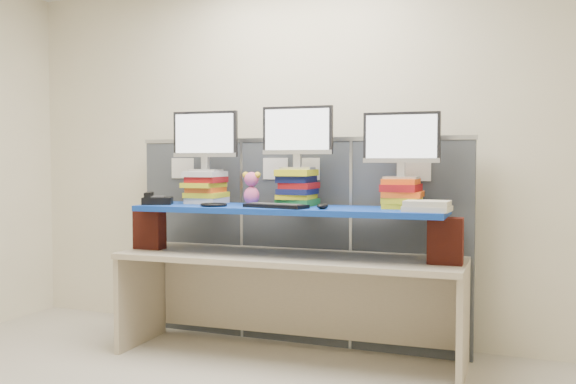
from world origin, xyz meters
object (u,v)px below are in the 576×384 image
at_px(keyboard, 276,206).
at_px(desk_phone, 156,200).
at_px(monitor_center, 297,134).
at_px(monitor_right, 401,141).
at_px(desk, 288,276).
at_px(blue_board, 288,210).
at_px(monitor_left, 205,137).

relative_size(keyboard, desk_phone, 1.74).
height_order(monitor_center, monitor_right, monitor_center).
distance_m(keyboard, desk_phone, 0.92).
bearing_deg(monitor_right, desk, -170.97).
distance_m(blue_board, keyboard, 0.13).
bearing_deg(monitor_center, desk_phone, -168.11).
bearing_deg(monitor_right, keyboard, -162.95).
distance_m(monitor_left, desk_phone, 0.57).
bearing_deg(keyboard, monitor_right, 31.27).
distance_m(blue_board, monitor_right, 0.88).
xyz_separation_m(desk, desk_phone, (-0.96, -0.13, 0.51)).
height_order(desk, blue_board, blue_board).
height_order(blue_board, desk_phone, desk_phone).
relative_size(monitor_right, keyboard, 1.09).
distance_m(desk, monitor_right, 1.19).
xyz_separation_m(monitor_center, keyboard, (-0.06, -0.24, -0.49)).
bearing_deg(blue_board, monitor_left, 170.14).
bearing_deg(monitor_right, monitor_left, 180.00).
xyz_separation_m(desk, monitor_left, (-0.69, 0.09, 0.96)).
distance_m(desk, monitor_center, 0.98).
height_order(keyboard, desk_phone, desk_phone).
bearing_deg(desk, desk_phone, -174.63).
relative_size(monitor_right, desk_phone, 1.89).
height_order(monitor_right, keyboard, monitor_right).
relative_size(monitor_left, desk_phone, 1.89).
bearing_deg(blue_board, desk_phone, -174.63).
bearing_deg(blue_board, monitor_center, 76.93).
xyz_separation_m(blue_board, keyboard, (-0.04, -0.13, 0.03)).
bearing_deg(monitor_left, desk_phone, -143.72).
xyz_separation_m(keyboard, desk_phone, (-0.92, -0.01, 0.02)).
bearing_deg(monitor_right, desk_phone, -173.03).
bearing_deg(keyboard, blue_board, 85.01).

